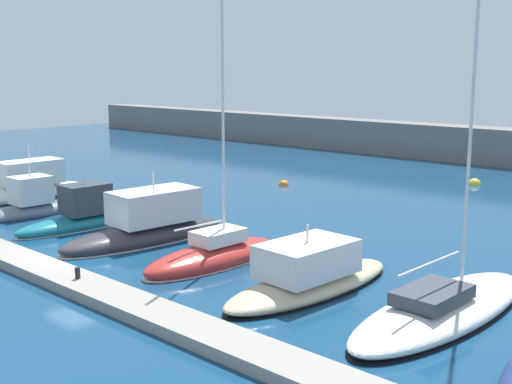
{
  "coord_description": "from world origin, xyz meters",
  "views": [
    {
      "loc": [
        24.63,
        -15.1,
        8.27
      ],
      "look_at": [
        4.4,
        6.63,
        2.67
      ],
      "focal_mm": 46.46,
      "sensor_mm": 36.0,
      "label": 1
    }
  ],
  "objects_px": {
    "motorboat_charcoal_fifth": "(149,225)",
    "dock_bollard": "(78,273)",
    "motorboat_ivory_second": "(21,189)",
    "motorboat_teal_fourth": "(83,215)",
    "motorboat_sand_seventh": "(310,276)",
    "sailboat_white_eighth": "(443,308)",
    "motorboat_slate_third": "(31,205)",
    "sailboat_red_sixth": "(213,255)",
    "mooring_buoy_orange": "(284,185)",
    "mooring_buoy_yellow": "(474,185)"
  },
  "relations": [
    {
      "from": "motorboat_teal_fourth",
      "to": "motorboat_sand_seventh",
      "type": "distance_m",
      "value": 14.96
    },
    {
      "from": "sailboat_white_eighth",
      "to": "motorboat_sand_seventh",
      "type": "bearing_deg",
      "value": 101.94
    },
    {
      "from": "motorboat_teal_fourth",
      "to": "mooring_buoy_orange",
      "type": "height_order",
      "value": "motorboat_teal_fourth"
    },
    {
      "from": "motorboat_teal_fourth",
      "to": "mooring_buoy_yellow",
      "type": "bearing_deg",
      "value": -16.58
    },
    {
      "from": "mooring_buoy_yellow",
      "to": "sailboat_red_sixth",
      "type": "bearing_deg",
      "value": -89.07
    },
    {
      "from": "sailboat_white_eighth",
      "to": "dock_bollard",
      "type": "relative_size",
      "value": 37.3
    },
    {
      "from": "sailboat_white_eighth",
      "to": "mooring_buoy_orange",
      "type": "relative_size",
      "value": 22.81
    },
    {
      "from": "motorboat_slate_third",
      "to": "sailboat_white_eighth",
      "type": "xyz_separation_m",
      "value": [
        24.58,
        1.57,
        -0.27
      ]
    },
    {
      "from": "motorboat_ivory_second",
      "to": "dock_bollard",
      "type": "bearing_deg",
      "value": -111.4
    },
    {
      "from": "dock_bollard",
      "to": "motorboat_sand_seventh",
      "type": "bearing_deg",
      "value": 41.54
    },
    {
      "from": "motorboat_charcoal_fifth",
      "to": "mooring_buoy_yellow",
      "type": "relative_size",
      "value": 10.3
    },
    {
      "from": "motorboat_teal_fourth",
      "to": "motorboat_charcoal_fifth",
      "type": "xyz_separation_m",
      "value": [
        4.65,
        0.69,
        0.12
      ]
    },
    {
      "from": "sailboat_red_sixth",
      "to": "sailboat_white_eighth",
      "type": "height_order",
      "value": "sailboat_white_eighth"
    },
    {
      "from": "motorboat_charcoal_fifth",
      "to": "dock_bollard",
      "type": "bearing_deg",
      "value": -144.53
    },
    {
      "from": "mooring_buoy_orange",
      "to": "dock_bollard",
      "type": "bearing_deg",
      "value": -68.29
    },
    {
      "from": "sailboat_red_sixth",
      "to": "motorboat_sand_seventh",
      "type": "height_order",
      "value": "sailboat_red_sixth"
    },
    {
      "from": "sailboat_white_eighth",
      "to": "dock_bollard",
      "type": "distance_m",
      "value": 13.37
    },
    {
      "from": "motorboat_ivory_second",
      "to": "mooring_buoy_orange",
      "type": "distance_m",
      "value": 17.72
    },
    {
      "from": "motorboat_slate_third",
      "to": "sailboat_red_sixth",
      "type": "xyz_separation_m",
      "value": [
        14.43,
        0.56,
        -0.22
      ]
    },
    {
      "from": "motorboat_charcoal_fifth",
      "to": "dock_bollard",
      "type": "xyz_separation_m",
      "value": [
        3.72,
        -6.29,
        -0.14
      ]
    },
    {
      "from": "motorboat_teal_fourth",
      "to": "sailboat_white_eighth",
      "type": "height_order",
      "value": "sailboat_white_eighth"
    },
    {
      "from": "motorboat_ivory_second",
      "to": "motorboat_teal_fourth",
      "type": "height_order",
      "value": "motorboat_ivory_second"
    },
    {
      "from": "motorboat_teal_fourth",
      "to": "sailboat_red_sixth",
      "type": "bearing_deg",
      "value": -86.13
    },
    {
      "from": "motorboat_slate_third",
      "to": "motorboat_charcoal_fifth",
      "type": "bearing_deg",
      "value": -82.01
    },
    {
      "from": "motorboat_slate_third",
      "to": "sailboat_white_eighth",
      "type": "relative_size",
      "value": 0.38
    },
    {
      "from": "motorboat_ivory_second",
      "to": "dock_bollard",
      "type": "xyz_separation_m",
      "value": [
        17.85,
        -7.13,
        -0.04
      ]
    },
    {
      "from": "motorboat_teal_fourth",
      "to": "sailboat_red_sixth",
      "type": "height_order",
      "value": "sailboat_red_sixth"
    },
    {
      "from": "motorboat_charcoal_fifth",
      "to": "motorboat_teal_fourth",
      "type": "bearing_deg",
      "value": 103.31
    },
    {
      "from": "mooring_buoy_orange",
      "to": "motorboat_ivory_second",
      "type": "bearing_deg",
      "value": -120.22
    },
    {
      "from": "motorboat_slate_third",
      "to": "mooring_buoy_yellow",
      "type": "height_order",
      "value": "motorboat_slate_third"
    },
    {
      "from": "motorboat_sand_seventh",
      "to": "motorboat_ivory_second",
      "type": "bearing_deg",
      "value": 90.05
    },
    {
      "from": "sailboat_white_eighth",
      "to": "motorboat_slate_third",
      "type": "bearing_deg",
      "value": 94.81
    },
    {
      "from": "motorboat_slate_third",
      "to": "mooring_buoy_orange",
      "type": "xyz_separation_m",
      "value": [
        4.13,
        17.23,
        -0.59
      ]
    },
    {
      "from": "sailboat_white_eighth",
      "to": "mooring_buoy_yellow",
      "type": "bearing_deg",
      "value": 23.95
    },
    {
      "from": "motorboat_charcoal_fifth",
      "to": "mooring_buoy_yellow",
      "type": "height_order",
      "value": "motorboat_charcoal_fifth"
    },
    {
      "from": "motorboat_ivory_second",
      "to": "sailboat_white_eighth",
      "type": "xyz_separation_m",
      "value": [
        29.37,
        -0.35,
        -0.35
      ]
    },
    {
      "from": "motorboat_charcoal_fifth",
      "to": "dock_bollard",
      "type": "distance_m",
      "value": 7.31
    },
    {
      "from": "sailboat_red_sixth",
      "to": "motorboat_ivory_second",
      "type": "bearing_deg",
      "value": 87.63
    },
    {
      "from": "motorboat_charcoal_fifth",
      "to": "motorboat_sand_seventh",
      "type": "bearing_deg",
      "value": -87.64
    },
    {
      "from": "motorboat_teal_fourth",
      "to": "motorboat_charcoal_fifth",
      "type": "height_order",
      "value": "motorboat_charcoal_fifth"
    },
    {
      "from": "sailboat_red_sixth",
      "to": "mooring_buoy_orange",
      "type": "relative_size",
      "value": 18.9
    },
    {
      "from": "motorboat_sand_seventh",
      "to": "sailboat_white_eighth",
      "type": "height_order",
      "value": "sailboat_white_eighth"
    },
    {
      "from": "mooring_buoy_orange",
      "to": "dock_bollard",
      "type": "xyz_separation_m",
      "value": [
        8.93,
        -22.43,
        0.62
      ]
    },
    {
      "from": "motorboat_sand_seventh",
      "to": "sailboat_white_eighth",
      "type": "bearing_deg",
      "value": -76.14
    },
    {
      "from": "motorboat_ivory_second",
      "to": "sailboat_red_sixth",
      "type": "xyz_separation_m",
      "value": [
        19.21,
        -1.37,
        -0.29
      ]
    },
    {
      "from": "sailboat_white_eighth",
      "to": "mooring_buoy_yellow",
      "type": "height_order",
      "value": "sailboat_white_eighth"
    },
    {
      "from": "motorboat_teal_fourth",
      "to": "motorboat_ivory_second",
      "type": "bearing_deg",
      "value": 83.67
    },
    {
      "from": "mooring_buoy_yellow",
      "to": "motorboat_sand_seventh",
      "type": "bearing_deg",
      "value": -77.79
    },
    {
      "from": "sailboat_white_eighth",
      "to": "motorboat_teal_fourth",
      "type": "bearing_deg",
      "value": 94.56
    },
    {
      "from": "sailboat_red_sixth",
      "to": "mooring_buoy_orange",
      "type": "bearing_deg",
      "value": 33.4
    }
  ]
}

